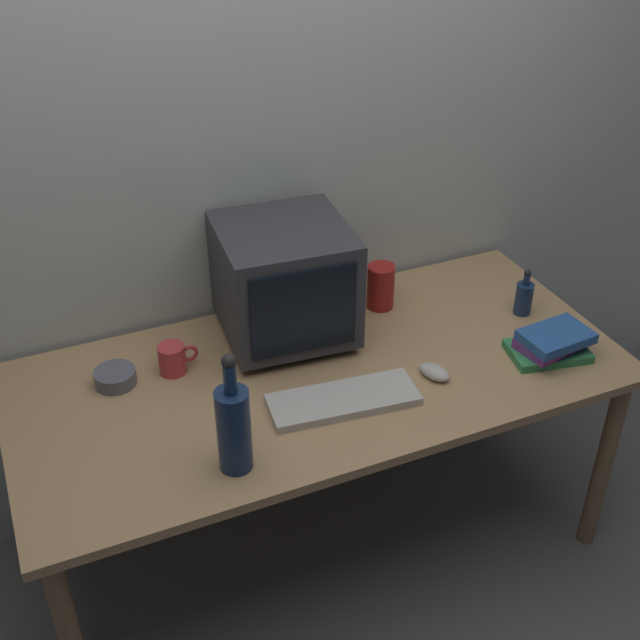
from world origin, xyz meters
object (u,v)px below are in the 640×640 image
Objects in this scene: bottle_tall at (234,426)px; book_stack at (551,344)px; computer_mouse at (435,372)px; mug at (173,359)px; crt_monitor at (284,281)px; metal_canister at (381,286)px; keyboard at (344,400)px; cd_spindle at (115,377)px; bottle_short at (524,297)px.

bottle_tall reaches higher than book_stack.
mug is at bearing 132.00° from computer_mouse.
mug is (-0.37, -0.05, -0.15)m from crt_monitor.
book_stack is 1.71× the size of metal_canister.
crt_monitor reaches higher than computer_mouse.
crt_monitor is 0.42m from keyboard.
cd_spindle is (-0.21, 0.46, -0.11)m from bottle_tall.
bottle_tall is at bearing -164.18° from bottle_short.
cd_spindle is 0.80× the size of metal_canister.
crt_monitor reaches higher than bottle_tall.
cd_spindle reaches higher than computer_mouse.
crt_monitor is 0.60m from bottle_tall.
bottle_short is 0.46m from metal_canister.
crt_monitor is 0.99× the size of keyboard.
metal_canister is (0.35, 0.03, -0.12)m from crt_monitor.
bottle_short is 1.09× the size of metal_canister.
bottle_tall is at bearing -155.32° from keyboard.
crt_monitor is 0.40m from mug.
crt_monitor is 0.82m from book_stack.
computer_mouse is at bearing 173.32° from book_stack.
bottle_short is at bearing 0.83° from computer_mouse.
bottle_tall is at bearing -142.04° from metal_canister.
keyboard is at bearing -165.43° from bottle_short.
computer_mouse is 0.76m from mug.
book_stack is at bearing 2.81° from keyboard.
book_stack is at bearing 4.30° from bottle_tall.
computer_mouse is 0.67m from bottle_tall.
keyboard is at bearing -128.09° from metal_canister.
crt_monitor is at bearing 4.09° from cd_spindle.
cd_spindle is at bearing 155.13° from keyboard.
keyboard is at bearing -86.43° from crt_monitor.
bottle_tall is (-0.33, -0.50, -0.06)m from crt_monitor.
cd_spindle is (-0.57, 0.34, 0.01)m from keyboard.
book_stack is at bearing -52.67° from metal_canister.
cd_spindle reaches higher than keyboard.
keyboard is (0.02, -0.38, -0.18)m from crt_monitor.
crt_monitor is 1.19× the size of bottle_tall.
metal_canister is at bearing 58.24° from keyboard.
cd_spindle is (-0.86, 0.34, 0.00)m from computer_mouse.
computer_mouse is 0.29× the size of bottle_tall.
metal_canister is (0.72, 0.08, 0.03)m from mug.
mug is 1.00× the size of cd_spindle.
metal_canister is at bearing 151.41° from bottle_short.
bottle_short is (0.44, 0.19, 0.04)m from computer_mouse.
book_stack is (0.37, -0.04, 0.02)m from computer_mouse.
computer_mouse is at bearing -50.11° from crt_monitor.
bottle_short is at bearing 75.00° from book_stack.
keyboard is 1.64× the size of book_stack.
keyboard is 0.66m from cd_spindle.
cd_spindle is (-0.54, -0.04, -0.17)m from crt_monitor.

